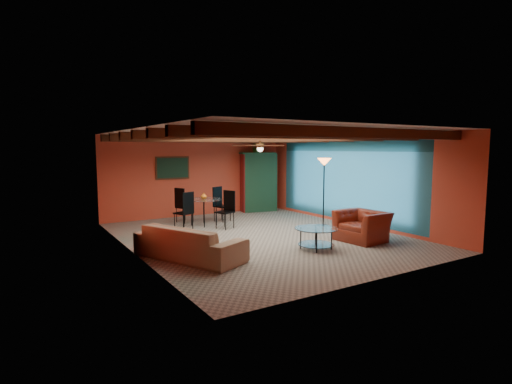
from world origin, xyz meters
TOP-DOWN VIEW (x-y plane):
  - room at (0.00, 0.11)m, footprint 6.52×8.01m
  - sofa at (-2.37, -1.01)m, footprint 1.86×2.58m
  - armchair at (1.90, -1.75)m, footprint 1.09×1.22m
  - coffee_table at (0.39, -1.78)m, footprint 1.09×1.09m
  - dining_table at (-0.60, 2.19)m, footprint 2.73×2.73m
  - armoire at (2.20, 3.70)m, footprint 1.28×0.81m
  - floor_lamp at (2.32, 0.19)m, footprint 0.44×0.44m
  - ceiling_fan at (0.00, 0.00)m, footprint 1.50×1.50m
  - painting at (-0.90, 3.96)m, footprint 1.05×0.03m
  - potted_plant at (2.20, 3.70)m, footprint 0.52×0.47m
  - vase at (-0.60, 2.19)m, footprint 0.19×0.19m

SIDE VIEW (x-z plane):
  - coffee_table at x=0.39m, z-range 0.00..0.50m
  - sofa at x=-2.37m, z-range 0.00..0.70m
  - armchair at x=1.90m, z-range 0.00..0.74m
  - dining_table at x=-0.60m, z-range 0.00..1.09m
  - floor_lamp at x=2.32m, z-range 0.00..2.02m
  - armoire at x=2.20m, z-range 0.00..2.08m
  - vase at x=-0.60m, z-range 1.09..1.28m
  - painting at x=-0.90m, z-range 1.32..1.97m
  - potted_plant at x=2.20m, z-range 2.08..2.58m
  - ceiling_fan at x=0.00m, z-range 2.14..2.58m
  - room at x=0.00m, z-range 1.01..3.72m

